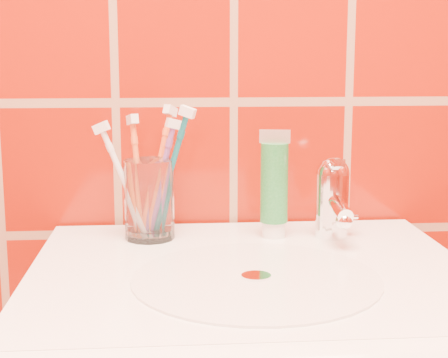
{
  "coord_description": "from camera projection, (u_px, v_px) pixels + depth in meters",
  "views": [
    {
      "loc": [
        -0.1,
        0.13,
        1.12
      ],
      "look_at": [
        -0.02,
        1.08,
        0.94
      ],
      "focal_mm": 55.0,
      "sensor_mm": 36.0,
      "label": 1
    }
  ],
  "objects": [
    {
      "name": "toothbrush_4",
      "position": [
        138.0,
        177.0,
        1.0
      ],
      "size": [
        0.07,
        0.1,
        0.19
      ],
      "primitive_type": null,
      "rotation": [
        0.22,
        0.0,
        -2.74
      ],
      "color": "orange",
      "rests_on": "glass_tumbler"
    },
    {
      "name": "glass_tumbler",
      "position": [
        149.0,
        200.0,
        0.99
      ],
      "size": [
        0.09,
        0.09,
        0.12
      ],
      "primitive_type": "cylinder",
      "rotation": [
        0.0,
        0.0,
        0.4
      ],
      "color": "white",
      "rests_on": "pedestal_sink"
    },
    {
      "name": "toothbrush_0",
      "position": [
        161.0,
        179.0,
        1.0
      ],
      "size": [
        0.1,
        0.09,
        0.18
      ],
      "primitive_type": null,
      "rotation": [
        0.26,
        0.0,
        1.89
      ],
      "color": "#79418C",
      "rests_on": "glass_tumbler"
    },
    {
      "name": "toothbrush_2",
      "position": [
        158.0,
        171.0,
        1.02
      ],
      "size": [
        0.14,
        0.16,
        0.21
      ],
      "primitive_type": null,
      "rotation": [
        0.38,
        0.0,
        2.52
      ],
      "color": "#D65625",
      "rests_on": "glass_tumbler"
    },
    {
      "name": "toothbrush_3",
      "position": [
        170.0,
        174.0,
        0.99
      ],
      "size": [
        0.12,
        0.11,
        0.2
      ],
      "primitive_type": null,
      "rotation": [
        0.31,
        0.0,
        1.18
      ],
      "color": "#0C5B68",
      "rests_on": "glass_tumbler"
    },
    {
      "name": "toothbrush_1",
      "position": [
        125.0,
        182.0,
        0.99
      ],
      "size": [
        0.13,
        0.11,
        0.18
      ],
      "primitive_type": null,
      "rotation": [
        0.4,
        0.0,
        -1.84
      ],
      "color": "silver",
      "rests_on": "glass_tumbler"
    },
    {
      "name": "faucet",
      "position": [
        333.0,
        195.0,
        1.0
      ],
      "size": [
        0.05,
        0.11,
        0.12
      ],
      "color": "white",
      "rests_on": "pedestal_sink"
    },
    {
      "name": "toothpaste_tube",
      "position": [
        274.0,
        187.0,
        1.0
      ],
      "size": [
        0.04,
        0.04,
        0.16
      ],
      "rotation": [
        0.0,
        0.0,
        -0.19
      ],
      "color": "white",
      "rests_on": "pedestal_sink"
    }
  ]
}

